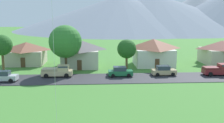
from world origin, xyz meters
The scene contains 16 objects.
road_strip centered at (0.00, 30.85, 0.04)m, with size 160.00×7.12×0.08m, color #2D2D33.
mountain_far_west_ridge centered at (13.69, 163.15, 11.01)m, with size 134.98×134.98×22.02m, color slate.
mountain_west_ridge centered at (36.97, 167.14, 11.55)m, with size 138.41×138.41×23.09m, color slate.
mountain_far_east_ridge centered at (68.86, 172.65, 12.22)m, with size 81.51×81.51×24.44m, color #8E939E.
house_leftmost centered at (-5.98, 41.42, 2.83)m, with size 7.85×7.86×5.47m.
house_left_center centered at (-17.54, 44.78, 2.46)m, with size 7.90×7.45×4.75m.
house_right_center centered at (9.21, 41.97, 2.87)m, with size 8.38×8.15×5.54m.
house_rightmost centered at (24.45, 42.95, 2.60)m, with size 8.51×8.10×5.02m.
tree_near_left centered at (-20.10, 37.39, 4.99)m, with size 3.83×3.83×6.95m.
tree_left_of_center centered at (3.17, 38.35, 3.97)m, with size 3.72×3.72×5.86m.
tree_center centered at (-8.36, 36.34, 5.72)m, with size 6.01×6.01×8.74m.
parked_car_green_west_end centered at (1.36, 32.21, 0.87)m, with size 4.20×2.08×1.68m.
parked_car_tan_mid_west centered at (9.05, 32.51, 0.87)m, with size 4.23×2.14×1.68m.
parked_car_silver_mid_east centered at (-17.62, 29.94, 0.87)m, with size 4.24×2.16×1.68m.
pickup_truck_sand_west_side centered at (-9.36, 32.62, 1.06)m, with size 5.21×2.33×1.99m.
pickup_truck_maroon_east_side centered at (18.76, 32.05, 1.06)m, with size 5.24×2.41×1.99m.
Camera 1 is at (-2.88, -12.51, 10.93)m, focal length 42.71 mm.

